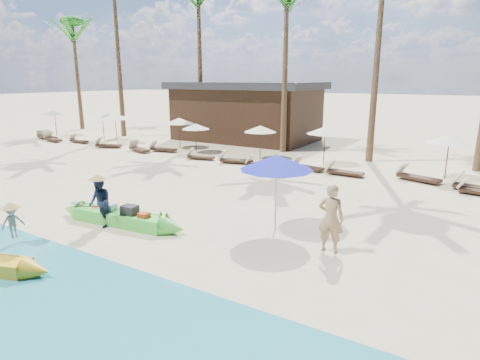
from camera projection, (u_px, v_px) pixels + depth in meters
The scene contains 34 objects.
ground at pixel (181, 232), 12.24m from camera, with size 240.00×240.00×0.00m, color beige.
wet_sand_strip at pixel (22, 310), 8.10m from camera, with size 240.00×4.50×0.01m, color tan.
green_canoe at pixel (120, 217), 12.83m from camera, with size 5.41×1.10×0.69m.
tourist at pixel (331, 218), 10.64m from camera, with size 0.69×0.46×1.90m, color tan.
vendor_green at pixel (100, 202), 12.51m from camera, with size 0.77×0.60×1.59m, color #15223C.
vendor_yellow at pixel (13, 222), 11.23m from camera, with size 0.60×0.35×0.94m, color gray.
blue_umbrella at pixel (276, 162), 11.85m from camera, with size 2.21×2.21×2.37m.
resort_parasol_0 at pixel (54, 112), 32.26m from camera, with size 2.12×2.12×2.18m.
lounger_0_left at pixel (42, 136), 31.28m from camera, with size 1.69×1.00×0.55m.
lounger_0_right at pixel (49, 136), 31.06m from camera, with size 1.79×0.89×0.58m.
resort_parasol_1 at pixel (102, 115), 30.04m from camera, with size 2.05×2.05×2.11m.
lounger_1_left at pixel (52, 139), 29.81m from camera, with size 1.96×0.90×0.64m.
lounger_1_right at pixel (78, 140), 29.15m from camera, with size 1.63×0.55×0.55m.
resort_parasol_2 at pixel (115, 116), 28.49m from camera, with size 2.09×2.09×2.15m.
lounger_2_left at pixel (107, 145), 27.11m from camera, with size 1.88×1.13×0.61m.
resort_parasol_3 at pixel (179, 121), 26.69m from camera, with size 1.96×1.96×2.02m.
lounger_3_left at pixel (138, 148), 25.69m from camera, with size 1.96×1.12×0.64m.
lounger_3_right at pixel (162, 148), 25.65m from camera, with size 1.86×0.89×0.61m.
resort_parasol_4 at pixel (196, 126), 25.02m from camera, with size 1.77×1.77×1.83m.
lounger_4_left at pixel (199, 156), 23.16m from camera, with size 1.71×0.89×0.56m.
lounger_4_right at pixel (234, 160), 22.09m from camera, with size 1.96×1.02×0.64m.
resort_parasol_5 at pixel (260, 129), 22.99m from camera, with size 1.88×1.88×1.93m.
lounger_5_left at pixel (260, 163), 21.18m from camera, with size 1.81×1.02×0.59m.
resort_parasol_6 at pixel (325, 130), 21.41m from camera, with size 2.01×2.01×2.07m.
lounger_6_left at pixel (306, 166), 20.52m from camera, with size 1.81×0.93×0.59m.
lounger_6_right at pixel (343, 171), 19.37m from camera, with size 1.82×0.59×0.62m.
resort_parasol_7 at pixel (450, 139), 18.30m from camera, with size 2.02×2.02×2.08m.
lounger_7_left at pixel (416, 176), 18.30m from camera, with size 2.07×1.19×0.67m.
lounger_7_right at pixel (475, 186), 16.59m from camera, with size 2.05×0.94×0.67m.
lounger_8_left at pixel (479, 190), 16.06m from camera, with size 1.80×0.68×0.60m.
palm_0 at pixel (74, 37), 35.49m from camera, with size 2.08×2.08×9.90m.
palm_2 at pixel (199, 10), 27.73m from camera, with size 2.08×2.08×11.33m.
palm_3 at pixel (287, 8), 23.63m from camera, with size 2.08×2.08×10.52m.
pavilion_west at pixel (246, 111), 30.22m from camera, with size 10.80×6.60×4.30m.
Camera 1 is at (7.52, -8.85, 4.55)m, focal length 30.00 mm.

